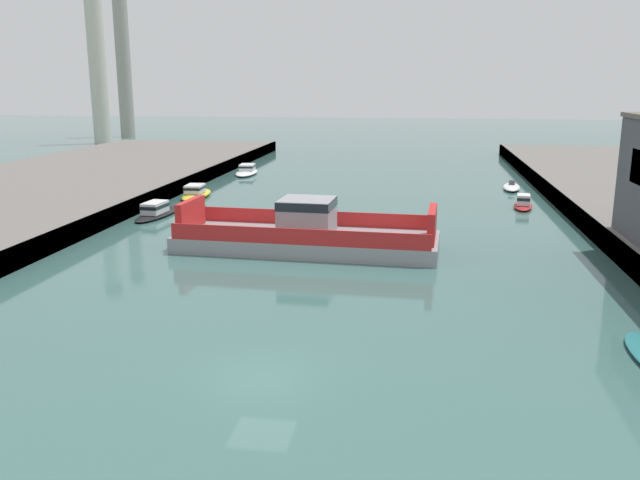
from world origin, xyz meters
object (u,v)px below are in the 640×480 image
object	(u,v)px
moored_boat_mid_left	(196,193)
moored_boat_far_left	(523,203)
moored_boat_near_left	(247,171)
moored_boat_far_right	(512,187)
chain_ferry	(307,234)
moored_boat_mid_right	(157,211)
smokestack_distant_b	(123,53)
smokestack_distant_a	(97,56)

from	to	relation	value
moored_boat_mid_left	moored_boat_far_left	xyz separation A→B (m)	(32.67, -0.95, -0.02)
moored_boat_near_left	moored_boat_far_right	bearing A→B (deg)	-13.85
chain_ferry	moored_boat_far_right	xyz separation A→B (m)	(17.98, 30.14, -0.83)
moored_boat_mid_right	moored_boat_far_left	size ratio (longest dim) A/B	1.47
moored_boat_far_left	moored_boat_far_right	xyz separation A→B (m)	(0.36, 11.38, -0.22)
moored_boat_mid_right	smokestack_distant_b	bearing A→B (deg)	115.85
moored_boat_near_left	moored_boat_far_right	world-z (taller)	moored_boat_near_left
moored_boat_far_left	moored_boat_near_left	bearing A→B (deg)	148.88
moored_boat_near_left	moored_boat_far_left	size ratio (longest dim) A/B	1.44
moored_boat_near_left	smokestack_distant_a	distance (m)	57.17
moored_boat_far_right	smokestack_distant_a	size ratio (longest dim) A/B	0.19
moored_boat_mid_left	moored_boat_far_left	bearing A→B (deg)	-1.67
moored_boat_mid_right	chain_ferry	bearing A→B (deg)	-32.59
moored_boat_near_left	moored_boat_mid_right	bearing A→B (deg)	-91.61
smokestack_distant_b	moored_boat_far_left	bearing A→B (deg)	-45.45
moored_boat_far_right	smokestack_distant_b	size ratio (longest dim) A/B	0.17
moored_boat_mid_left	moored_boat_far_left	world-z (taller)	moored_boat_mid_left
moored_boat_near_left	moored_boat_mid_right	size ratio (longest dim) A/B	0.98
smokestack_distant_b	moored_boat_mid_right	bearing A→B (deg)	-64.15
moored_boat_far_left	smokestack_distant_a	bearing A→B (deg)	140.76
moored_boat_mid_left	moored_boat_far_left	size ratio (longest dim) A/B	1.34
smokestack_distant_a	moored_boat_mid_right	bearing A→B (deg)	-60.34
chain_ferry	moored_boat_near_left	world-z (taller)	chain_ferry
moored_boat_mid_right	smokestack_distant_b	size ratio (longest dim) A/B	0.23
moored_boat_mid_right	smokestack_distant_a	bearing A→B (deg)	119.66
chain_ferry	smokestack_distant_b	world-z (taller)	smokestack_distant_b
chain_ferry	moored_boat_far_left	world-z (taller)	chain_ferry
moored_boat_far_right	moored_boat_mid_right	bearing A→B (deg)	-148.53
moored_boat_far_right	smokestack_distant_a	xyz separation A→B (m)	(-71.46, 46.68, 16.09)
smokestack_distant_b	smokestack_distant_a	bearing A→B (deg)	-82.12
smokestack_distant_a	moored_boat_far_right	bearing A→B (deg)	-33.16
moored_boat_mid_right	moored_boat_far_right	bearing A→B (deg)	31.47
moored_boat_far_left	moored_boat_mid_right	bearing A→B (deg)	-164.73
moored_boat_near_left	smokestack_distant_a	size ratio (longest dim) A/B	0.25
moored_boat_mid_left	smokestack_distant_b	world-z (taller)	smokestack_distant_b
moored_boat_mid_right	smokestack_distant_a	distance (m)	78.77
moored_boat_mid_right	moored_boat_far_right	size ratio (longest dim) A/B	1.35
chain_ferry	moored_boat_far_right	size ratio (longest dim) A/B	3.28
moored_boat_far_right	smokestack_distant_b	distance (m)	98.63
chain_ferry	moored_boat_far_left	bearing A→B (deg)	46.79
chain_ferry	moored_boat_near_left	bearing A→B (deg)	110.80
moored_boat_near_left	moored_boat_far_right	size ratio (longest dim) A/B	1.33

